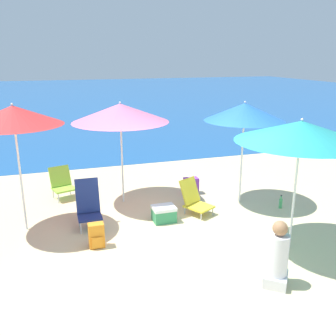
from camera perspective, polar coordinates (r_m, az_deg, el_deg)
ground_plane at (r=6.13m, az=2.93°, el=-12.54°), size 60.00×60.00×0.00m
sea_water at (r=30.30m, az=-14.34°, el=10.61°), size 60.00×40.00×0.01m
beach_umbrella_pink at (r=7.61m, az=-7.28°, el=8.33°), size 1.96×1.96×2.13m
beach_umbrella_blue at (r=7.70m, az=11.57°, el=8.36°), size 1.62×1.62×2.14m
beach_umbrella_teal at (r=5.91m, az=19.60°, el=5.27°), size 1.96×1.96×2.12m
beach_umbrella_red at (r=6.71m, az=-22.51°, el=7.39°), size 1.62×1.62×2.26m
beach_chair_yellow at (r=7.40m, az=4.03°, el=-4.69°), size 0.65×0.72×0.67m
beach_chair_navy at (r=6.93m, az=-12.04°, el=-5.42°), size 0.42×0.50×0.87m
beach_chair_lime at (r=8.48m, az=-15.86°, el=-2.14°), size 0.57×0.60×0.68m
person_seated_near at (r=5.36m, az=16.32°, el=-13.04°), size 0.47×0.48×0.94m
backpack_purple at (r=8.45m, az=3.54°, el=-2.74°), size 0.32×0.23×0.37m
backpack_orange at (r=6.26m, az=-10.85°, el=-10.09°), size 0.25×0.19×0.41m
water_bottle at (r=8.00m, az=16.79°, el=-5.13°), size 0.07×0.07×0.28m
cooler_box at (r=7.08m, az=-0.64°, el=-6.96°), size 0.42×0.35×0.29m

